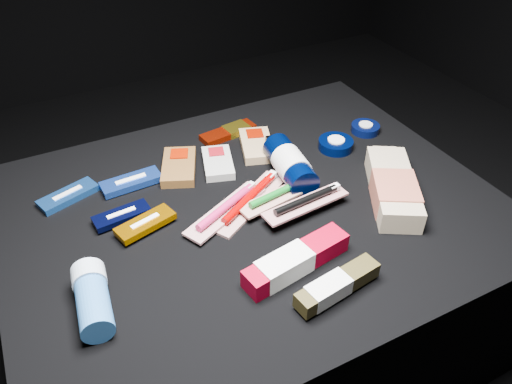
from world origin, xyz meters
name	(u,v)px	position (x,y,z in m)	size (l,w,h in m)	color
ground	(253,325)	(0.00, 0.00, 0.00)	(3.00, 3.00, 0.00)	black
cloth_table	(252,271)	(0.00, 0.00, 0.20)	(0.98, 0.78, 0.40)	black
luna_bar_0	(68,196)	(-0.33, 0.19, 0.41)	(0.13, 0.08, 0.02)	#1C50A2
luna_bar_1	(131,182)	(-0.20, 0.17, 0.41)	(0.13, 0.05, 0.02)	#1E48B4
luna_bar_2	(122,215)	(-0.25, 0.07, 0.41)	(0.11, 0.05, 0.01)	black
luna_bar_3	(145,224)	(-0.21, 0.03, 0.41)	(0.12, 0.07, 0.02)	#AD6600
clif_bar_0	(179,165)	(-0.09, 0.19, 0.41)	(0.12, 0.15, 0.02)	brown
clif_bar_1	(218,162)	(-0.01, 0.16, 0.41)	(0.10, 0.13, 0.02)	#9F9F98
clif_bar_2	(256,144)	(0.11, 0.18, 0.41)	(0.11, 0.15, 0.02)	#9D7E57
power_bar	(231,131)	(0.08, 0.27, 0.41)	(0.15, 0.06, 0.02)	maroon
lotion_bottle	(290,165)	(0.12, 0.05, 0.43)	(0.08, 0.21, 0.07)	black
cream_tin_upper	(365,128)	(0.38, 0.13, 0.41)	(0.07, 0.07, 0.02)	black
cream_tin_lower	(336,144)	(0.27, 0.10, 0.41)	(0.08, 0.08, 0.03)	black
bodywash_bottle	(393,188)	(0.27, -0.11, 0.42)	(0.19, 0.25, 0.05)	tan
deodorant_stick	(92,298)	(-0.35, -0.12, 0.43)	(0.07, 0.14, 0.06)	#2C65A8
toothbrush_pack_0	(250,200)	(0.00, 0.01, 0.41)	(0.22, 0.16, 0.02)	beige
toothbrush_pack_1	(227,208)	(-0.06, 0.00, 0.42)	(0.20, 0.13, 0.02)	silver
toothbrush_pack_2	(280,194)	(0.06, -0.02, 0.42)	(0.19, 0.07, 0.02)	beige
toothbrush_pack_3	(307,202)	(0.09, -0.07, 0.43)	(0.19, 0.06, 0.02)	beige
toothpaste_carton_red	(292,262)	(-0.02, -0.19, 0.42)	(0.21, 0.08, 0.04)	maroon
toothpaste_carton_green	(334,287)	(0.01, -0.28, 0.42)	(0.17, 0.06, 0.03)	#312A10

